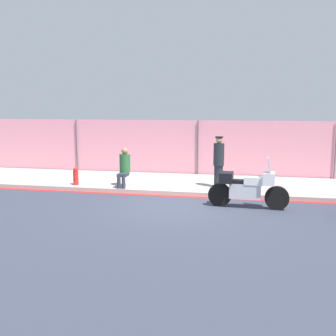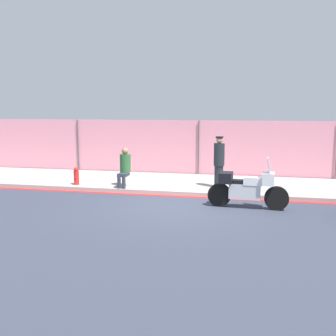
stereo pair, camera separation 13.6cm
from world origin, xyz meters
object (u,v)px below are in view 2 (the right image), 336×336
person_seated_on_curb (125,165)px  motorcycle (247,188)px  fire_hydrant (76,176)px  officer_standing (219,161)px

person_seated_on_curb → motorcycle: bearing=-20.9°
motorcycle → fire_hydrant: bearing=169.1°
person_seated_on_curb → fire_hydrant: (-1.77, -0.05, -0.44)m
officer_standing → fire_hydrant: size_ratio=2.81×
officer_standing → person_seated_on_curb: officer_standing is taller
fire_hydrant → officer_standing: bearing=6.5°
motorcycle → person_seated_on_curb: size_ratio=1.69×
officer_standing → person_seated_on_curb: bearing=-170.8°
officer_standing → fire_hydrant: officer_standing is taller
person_seated_on_curb → officer_standing: bearing=9.2°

